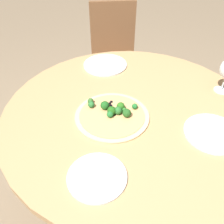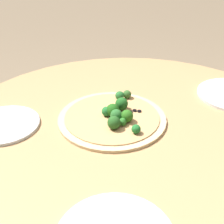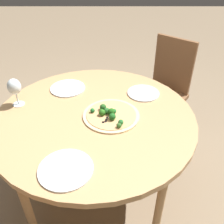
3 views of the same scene
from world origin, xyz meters
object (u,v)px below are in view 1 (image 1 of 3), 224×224
(pizza, at_px, (112,114))
(plate_side, at_px, (213,133))
(plate_far, at_px, (105,65))
(plate_near, at_px, (97,177))
(chair, at_px, (114,58))

(pizza, height_order, plate_side, pizza)
(plate_far, distance_m, plate_side, 0.77)
(plate_near, xyz_separation_m, plate_side, (-0.55, 0.07, 0.00))
(plate_far, xyz_separation_m, plate_side, (-0.10, 0.77, 0.00))
(chair, bearing_deg, plate_far, -100.26)
(pizza, xyz_separation_m, plate_side, (-0.32, 0.34, -0.01))
(pizza, relative_size, plate_far, 1.32)
(pizza, bearing_deg, plate_far, -116.46)
(pizza, distance_m, plate_far, 0.48)
(plate_far, bearing_deg, plate_side, 97.47)
(plate_side, bearing_deg, plate_near, -7.14)
(plate_far, bearing_deg, pizza, 63.54)
(chair, xyz_separation_m, plate_near, (0.80, 1.16, 0.27))
(chair, bearing_deg, plate_near, -97.44)
(chair, height_order, plate_near, chair)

